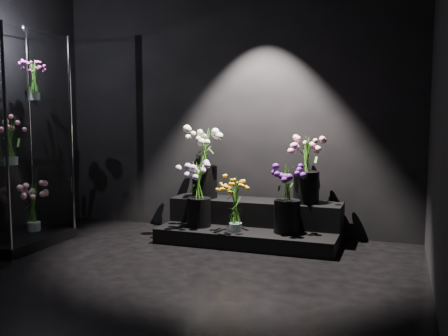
% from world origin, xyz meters
% --- Properties ---
extents(floor, '(4.00, 4.00, 0.00)m').
position_xyz_m(floor, '(0.00, 0.00, 0.00)').
color(floor, black).
rests_on(floor, ground).
extents(wall_back, '(4.00, 0.00, 4.00)m').
position_xyz_m(wall_back, '(0.00, 2.00, 1.40)').
color(wall_back, black).
rests_on(wall_back, floor).
extents(display_riser, '(1.77, 0.79, 0.39)m').
position_xyz_m(display_riser, '(0.35, 1.65, 0.16)').
color(display_riser, black).
rests_on(display_riser, floor).
extents(display_case, '(0.56, 0.94, 2.06)m').
position_xyz_m(display_case, '(-1.70, 0.68, 1.03)').
color(display_case, black).
rests_on(display_case, floor).
extents(bouquet_orange_bells, '(0.33, 0.33, 0.53)m').
position_xyz_m(bouquet_orange_bells, '(0.26, 1.36, 0.42)').
color(bouquet_orange_bells, white).
rests_on(bouquet_orange_bells, display_riser).
extents(bouquet_lilac, '(0.43, 0.43, 0.65)m').
position_xyz_m(bouquet_lilac, '(-0.15, 1.43, 0.52)').
color(bouquet_lilac, black).
rests_on(bouquet_lilac, display_riser).
extents(bouquet_purple, '(0.31, 0.31, 0.64)m').
position_xyz_m(bouquet_purple, '(0.75, 1.45, 0.49)').
color(bouquet_purple, black).
rests_on(bouquet_purple, display_riser).
extents(bouquet_cream_roses, '(0.51, 0.51, 0.73)m').
position_xyz_m(bouquet_cream_roses, '(-0.21, 1.73, 0.82)').
color(bouquet_cream_roses, black).
rests_on(bouquet_cream_roses, display_riser).
extents(bouquet_pink_roses, '(0.36, 0.36, 0.66)m').
position_xyz_m(bouquet_pink_roses, '(0.87, 1.76, 0.76)').
color(bouquet_pink_roses, black).
rests_on(bouquet_pink_roses, display_riser).
extents(bouquet_case_pink, '(0.28, 0.28, 0.44)m').
position_xyz_m(bouquet_case_pink, '(-1.68, 0.54, 1.04)').
color(bouquet_case_pink, white).
rests_on(bouquet_case_pink, display_case).
extents(bouquet_case_magenta, '(0.26, 0.26, 0.39)m').
position_xyz_m(bouquet_case_magenta, '(-1.66, 0.87, 1.61)').
color(bouquet_case_magenta, white).
rests_on(bouquet_case_magenta, display_case).
extents(bouquet_case_base_pink, '(0.37, 0.37, 0.48)m').
position_xyz_m(bouquet_case_base_pink, '(-1.74, 0.88, 0.35)').
color(bouquet_case_base_pink, white).
rests_on(bouquet_case_base_pink, display_case).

